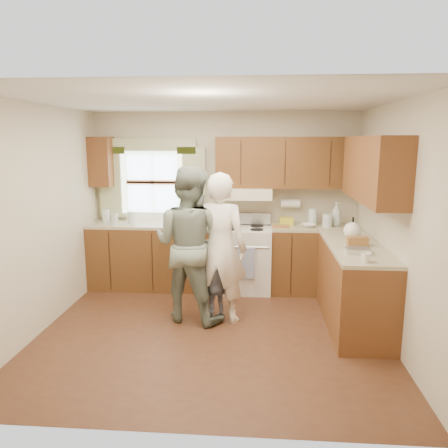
# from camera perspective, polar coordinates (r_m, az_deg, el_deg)

# --- Properties ---
(room) EXTENTS (3.80, 3.80, 3.80)m
(room) POSITION_cam_1_polar(r_m,az_deg,el_deg) (4.65, -1.61, 0.29)
(room) COLOR #462515
(room) RESTS_ON ground
(kitchen_fixtures) EXTENTS (3.80, 2.25, 2.15)m
(kitchen_fixtures) POSITION_cam_1_polar(r_m,az_deg,el_deg) (5.77, 5.62, -1.84)
(kitchen_fixtures) COLOR #44290E
(kitchen_fixtures) RESTS_ON ground
(stove) EXTENTS (0.76, 0.67, 1.07)m
(stove) POSITION_cam_1_polar(r_m,az_deg,el_deg) (6.21, 2.59, -4.41)
(stove) COLOR silver
(stove) RESTS_ON ground
(woman_left) EXTENTS (0.72, 0.55, 1.76)m
(woman_left) POSITION_cam_1_polar(r_m,az_deg,el_deg) (5.05, -0.53, -3.17)
(woman_left) COLOR white
(woman_left) RESTS_ON ground
(woman_right) EXTENTS (1.06, 0.93, 1.82)m
(woman_right) POSITION_cam_1_polar(r_m,az_deg,el_deg) (5.11, -4.61, -2.66)
(woman_right) COLOR #264035
(woman_right) RESTS_ON ground
(child) EXTENTS (0.53, 0.42, 0.84)m
(child) POSITION_cam_1_polar(r_m,az_deg,el_deg) (5.16, -1.01, -8.16)
(child) COLOR slate
(child) RESTS_ON ground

